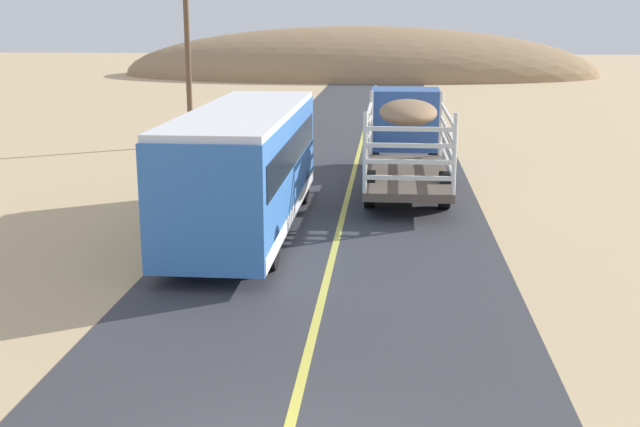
% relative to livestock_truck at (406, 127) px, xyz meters
% --- Properties ---
extents(livestock_truck, '(2.53, 9.70, 3.02)m').
position_rel_livestock_truck_xyz_m(livestock_truck, '(0.00, 0.00, 0.00)').
color(livestock_truck, '#3359A5').
rests_on(livestock_truck, road_surface).
extents(bus, '(2.54, 10.00, 3.21)m').
position_rel_livestock_truck_xyz_m(bus, '(-4.22, -7.48, -0.04)').
color(bus, '#3872C6').
rests_on(bus, road_surface).
extents(power_pole_mid, '(2.20, 0.24, 8.13)m').
position_rel_livestock_truck_xyz_m(power_pole_mid, '(-9.30, 6.71, 2.56)').
color(power_pole_mid, brown).
rests_on(power_pole_mid, ground).
extents(distant_hill, '(46.49, 23.35, 9.47)m').
position_rel_livestock_truck_xyz_m(distant_hill, '(-3.82, 51.87, -1.79)').
color(distant_hill, '#957553').
rests_on(distant_hill, ground).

